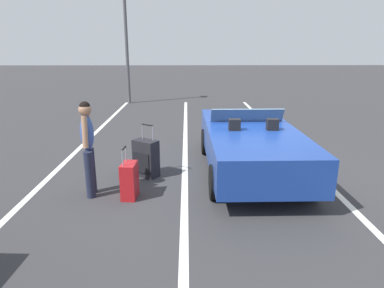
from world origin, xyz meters
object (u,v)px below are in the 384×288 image
convertible_car (248,142)px  parking_lamp_post (126,38)px  suitcase_large_black (146,158)px  suitcase_medium_bright (129,180)px  traveler_person (88,144)px

convertible_car → parking_lamp_post: (8.68, 3.90, 2.26)m
suitcase_large_black → parking_lamp_post: parking_lamp_post is taller
suitcase_large_black → parking_lamp_post: size_ratio=0.21×
convertible_car → parking_lamp_post: bearing=23.6°
suitcase_large_black → suitcase_medium_bright: suitcase_large_black is taller
traveler_person → parking_lamp_post: bearing=87.8°
suitcase_medium_bright → traveler_person: traveler_person is taller
convertible_car → suitcase_medium_bright: bearing=121.6°
suitcase_large_black → parking_lamp_post: 9.60m
convertible_car → suitcase_medium_bright: convertible_car is taller
suitcase_large_black → parking_lamp_post: bearing=-135.3°
convertible_car → traveler_person: bearing=113.2°
traveler_person → parking_lamp_post: 10.21m
traveler_person → parking_lamp_post: size_ratio=0.34×
convertible_car → parking_lamp_post: parking_lamp_post is taller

